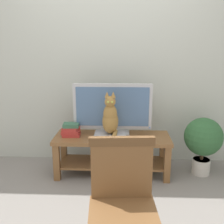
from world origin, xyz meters
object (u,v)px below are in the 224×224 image
(tv_stand, at_px, (112,147))
(potted_plant, at_px, (203,139))
(tv, at_px, (112,109))
(wooden_chair, at_px, (123,198))
(cat, at_px, (110,117))
(book_stack, at_px, (71,130))
(media_box, at_px, (110,136))

(tv_stand, height_order, potted_plant, potted_plant)
(tv, height_order, potted_plant, tv)
(tv_stand, height_order, tv, tv)
(tv, height_order, wooden_chair, tv)
(cat, bearing_deg, tv_stand, 77.47)
(tv_stand, bearing_deg, book_stack, 179.95)
(cat, distance_m, book_stack, 0.50)
(wooden_chair, bearing_deg, cat, 96.28)
(potted_plant, bearing_deg, tv, 178.09)
(tv, distance_m, media_box, 0.31)
(book_stack, bearing_deg, cat, -9.49)
(tv_stand, height_order, wooden_chair, wooden_chair)
(media_box, distance_m, potted_plant, 1.08)
(tv, xyz_separation_m, media_box, (-0.02, -0.14, -0.28))
(wooden_chair, height_order, book_stack, wooden_chair)
(tv_stand, bearing_deg, media_box, -105.97)
(media_box, height_order, potted_plant, potted_plant)
(media_box, xyz_separation_m, wooden_chair, (0.14, -1.31, 0.03))
(tv, bearing_deg, potted_plant, -1.91)
(book_stack, distance_m, potted_plant, 1.54)
(tv, xyz_separation_m, book_stack, (-0.48, -0.07, -0.24))
(tv_stand, distance_m, potted_plant, 1.06)
(media_box, relative_size, wooden_chair, 0.39)
(tv_stand, relative_size, cat, 2.77)
(media_box, xyz_separation_m, cat, (0.00, -0.01, 0.22))
(tv_stand, height_order, book_stack, book_stack)
(tv, xyz_separation_m, wooden_chair, (0.13, -1.45, -0.25))
(tv_stand, distance_m, wooden_chair, 1.40)
(wooden_chair, bearing_deg, tv_stand, 95.23)
(tv_stand, relative_size, wooden_chair, 1.46)
(tv_stand, xyz_separation_m, wooden_chair, (0.13, -1.38, 0.20))
(tv, height_order, cat, tv)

